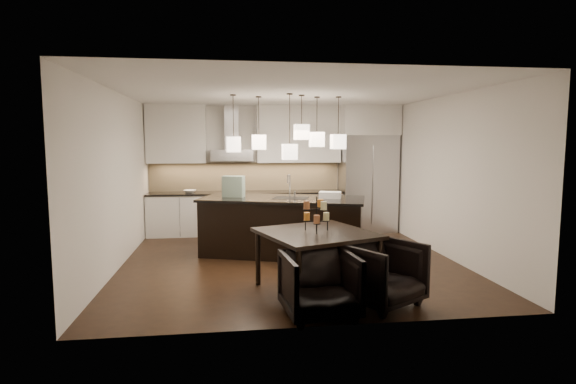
{
  "coord_description": "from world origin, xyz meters",
  "views": [
    {
      "loc": [
        -1.01,
        -7.35,
        1.99
      ],
      "look_at": [
        0.0,
        0.2,
        1.15
      ],
      "focal_mm": 28.0,
      "sensor_mm": 36.0,
      "label": 1
    }
  ],
  "objects": [
    {
      "name": "dining_table",
      "position": [
        0.15,
        -1.57,
        0.4
      ],
      "size": [
        1.72,
        1.72,
        0.81
      ],
      "primitive_type": null,
      "rotation": [
        0.0,
        0.0,
        0.34
      ],
      "color": "black",
      "rests_on": "floor"
    },
    {
      "name": "refrigerator",
      "position": [
        2.1,
        2.38,
        1.07
      ],
      "size": [
        1.2,
        0.72,
        2.15
      ],
      "primitive_type": "cube",
      "color": "#B7B7BA",
      "rests_on": "floor"
    },
    {
      "name": "wall_left",
      "position": [
        -2.76,
        0.0,
        1.4
      ],
      "size": [
        0.02,
        5.5,
        2.8
      ],
      "primitive_type": "cube",
      "color": "silver",
      "rests_on": "ground"
    },
    {
      "name": "pendant_b",
      "position": [
        -0.46,
        0.67,
        2.0
      ],
      "size": [
        0.24,
        0.24,
        0.26
      ],
      "primitive_type": "cube",
      "color": "beige",
      "rests_on": "ceiling"
    },
    {
      "name": "countertop",
      "position": [
        -0.62,
        2.43,
        0.9
      ],
      "size": [
        4.21,
        0.66,
        0.04
      ],
      "primitive_type": "cube",
      "color": "black",
      "rests_on": "lower_cabinets"
    },
    {
      "name": "wall_front",
      "position": [
        0.0,
        -2.76,
        1.4
      ],
      "size": [
        5.5,
        0.02,
        2.8
      ],
      "primitive_type": "cube",
      "color": "silver",
      "rests_on": "ground"
    },
    {
      "name": "hood_chimney",
      "position": [
        -0.93,
        2.59,
        2.32
      ],
      "size": [
        0.3,
        0.28,
        0.96
      ],
      "primitive_type": "cube",
      "color": "#B7B7BA",
      "rests_on": "hood_canopy"
    },
    {
      "name": "pendant_e",
      "position": [
        0.95,
        0.52,
        2.01
      ],
      "size": [
        0.24,
        0.24,
        0.26
      ],
      "primitive_type": "cube",
      "color": "beige",
      "rests_on": "ceiling"
    },
    {
      "name": "tote_bag",
      "position": [
        -0.92,
        0.71,
        1.21
      ],
      "size": [
        0.42,
        0.31,
        0.38
      ],
      "primitive_type": "cube",
      "rotation": [
        0.0,
        0.0,
        -0.31
      ],
      "color": "#1C4C29",
      "rests_on": "island_top"
    },
    {
      "name": "food_container",
      "position": [
        0.76,
        0.31,
        1.07
      ],
      "size": [
        0.44,
        0.37,
        0.11
      ],
      "primitive_type": "cube",
      "rotation": [
        0.0,
        0.0,
        -0.31
      ],
      "color": "silver",
      "rests_on": "island_top"
    },
    {
      "name": "pendant_d",
      "position": [
        0.57,
        0.6,
        2.05
      ],
      "size": [
        0.24,
        0.24,
        0.26
      ],
      "primitive_type": "cube",
      "color": "beige",
      "rests_on": "ceiling"
    },
    {
      "name": "fruit_bowl",
      "position": [
        -1.83,
        2.38,
        0.95
      ],
      "size": [
        0.31,
        0.31,
        0.06
      ],
      "primitive_type": "imported",
      "rotation": [
        0.0,
        0.0,
        -0.22
      ],
      "color": "silver",
      "rests_on": "countertop"
    },
    {
      "name": "hood_canopy",
      "position": [
        -0.93,
        2.48,
        1.72
      ],
      "size": [
        0.9,
        0.52,
        0.24
      ],
      "primitive_type": "cube",
      "color": "#B7B7BA",
      "rests_on": "wall_back"
    },
    {
      "name": "island_top",
      "position": [
        -0.06,
        0.48,
        1.0
      ],
      "size": [
        3.09,
        2.02,
        0.04
      ],
      "primitive_type": "cube",
      "rotation": [
        0.0,
        0.0,
        -0.31
      ],
      "color": "black",
      "rests_on": "island_body"
    },
    {
      "name": "armchair_left",
      "position": [
        0.01,
        -2.48,
        0.38
      ],
      "size": [
        0.89,
        0.91,
        0.75
      ],
      "primitive_type": "imported",
      "rotation": [
        0.0,
        0.0,
        0.11
      ],
      "color": "black",
      "rests_on": "floor"
    },
    {
      "name": "candelabra",
      "position": [
        0.15,
        -1.57,
        1.05
      ],
      "size": [
        0.5,
        0.5,
        0.47
      ],
      "primitive_type": null,
      "rotation": [
        0.0,
        0.0,
        0.34
      ],
      "color": "black",
      "rests_on": "dining_table"
    },
    {
      "name": "armchair_right",
      "position": [
        0.84,
        -2.18,
        0.4
      ],
      "size": [
        1.17,
        1.18,
        0.79
      ],
      "primitive_type": "imported",
      "rotation": [
        0.0,
        0.0,
        0.54
      ],
      "color": "black",
      "rests_on": "floor"
    },
    {
      "name": "backsplash",
      "position": [
        -0.62,
        2.73,
        1.24
      ],
      "size": [
        4.21,
        0.02,
        0.63
      ],
      "primitive_type": "cube",
      "color": "tan",
      "rests_on": "countertop"
    },
    {
      "name": "candle_f",
      "position": [
        0.22,
        -1.69,
        1.17
      ],
      "size": [
        0.1,
        0.1,
        0.11
      ],
      "primitive_type": "cylinder",
      "rotation": [
        0.0,
        0.0,
        0.34
      ],
      "color": "beige",
      "rests_on": "candelabra"
    },
    {
      "name": "faucet",
      "position": [
        0.08,
        0.55,
        1.23
      ],
      "size": [
        0.19,
        0.29,
        0.42
      ],
      "primitive_type": null,
      "rotation": [
        0.0,
        0.0,
        -0.31
      ],
      "color": "silver",
      "rests_on": "island_top"
    },
    {
      "name": "ceiling",
      "position": [
        0.0,
        0.0,
        2.81
      ],
      "size": [
        5.5,
        5.5,
        0.02
      ],
      "primitive_type": "cube",
      "color": "white",
      "rests_on": "wall_back"
    },
    {
      "name": "candle_d",
      "position": [
        0.23,
        -1.44,
        1.17
      ],
      "size": [
        0.1,
        0.1,
        0.11
      ],
      "primitive_type": "cylinder",
      "rotation": [
        0.0,
        0.0,
        0.34
      ],
      "color": "orange",
      "rests_on": "candelabra"
    },
    {
      "name": "pendant_f",
      "position": [
        0.02,
        0.14,
        1.84
      ],
      "size": [
        0.24,
        0.24,
        0.26
      ],
      "primitive_type": "cube",
      "color": "beige",
      "rests_on": "ceiling"
    },
    {
      "name": "candle_e",
      "position": [
        0.01,
        -1.59,
        1.17
      ],
      "size": [
        0.1,
        0.1,
        0.11
      ],
      "primitive_type": "cylinder",
      "rotation": [
        0.0,
        0.0,
        0.34
      ],
      "color": "brown",
      "rests_on": "candelabra"
    },
    {
      "name": "island_body",
      "position": [
        -0.06,
        0.48,
        0.49
      ],
      "size": [
        2.97,
        1.91,
        0.97
      ],
      "primitive_type": "cube",
      "rotation": [
        0.0,
        0.0,
        -0.31
      ],
      "color": "black",
      "rests_on": "floor"
    },
    {
      "name": "candle_b",
      "position": [
        0.03,
        -1.47,
        1.0
      ],
      "size": [
        0.1,
        0.1,
        0.11
      ],
      "primitive_type": "cylinder",
      "rotation": [
        0.0,
        0.0,
        0.34
      ],
      "color": "orange",
      "rests_on": "candelabra"
    },
    {
      "name": "lower_cabinets",
      "position": [
        -0.62,
        2.43,
        0.44
      ],
      "size": [
        4.21,
        0.62,
        0.88
      ],
      "primitive_type": "cube",
      "color": "silver",
      "rests_on": "floor"
    },
    {
      "name": "pendant_a",
      "position": [
        -0.91,
        0.44,
        1.96
      ],
      "size": [
        0.24,
        0.24,
        0.26
      ],
      "primitive_type": "cube",
      "color": "beige",
      "rests_on": "ceiling"
    },
    {
      "name": "upper_cab_right",
      "position": [
        0.55,
        2.57,
        2.17
      ],
      "size": [
        1.85,
        0.35,
        1.25
      ],
      "primitive_type": "cube",
      "color": "silver",
      "rests_on": "wall_back"
    },
    {
      "name": "wall_right",
      "position": [
        2.76,
        0.0,
        1.4
      ],
      "size": [
        0.02,
        5.5,
        2.8
      ],
      "primitive_type": "cube",
      "color": "silver",
      "rests_on": "ground"
    },
    {
      "name": "candle_a",
      "position": [
        0.29,
        -1.52,
        1.0
      ],
      "size": [
        0.1,
        0.1,
        0.11
      ],
      "primitive_type": "cylinder",
      "rotation": [
        0.0,
        0.0,
        0.34
      ],
      "color": "beige",
      "rests_on": "candelabra"
    },
    {
      "name": "floor",
      "position": [
        0.0,
        0.0,
        -0.01
      ],
      "size": [
        5.5,
        5.5,
        0.02
      ],
      "primitive_type": "cube",
      "color": "black",
      "rests_on": "ground"
    },
    {
      "name": "upper_cab_left",
      "position": [
        -2.1,
        2.57,
        2.17
      ],
      "size": [
        1.25,
        0.35,
        1.25
      ],
      "primitive_type": "cube",
      "color": "silver",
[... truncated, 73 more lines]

